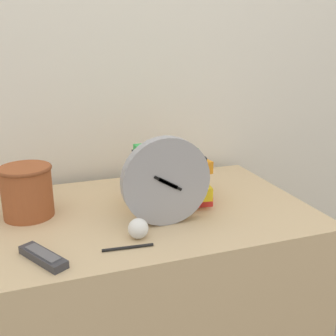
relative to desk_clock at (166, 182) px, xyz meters
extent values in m
cube|color=silver|center=(-0.10, 0.53, 0.35)|extent=(6.00, 0.04, 2.40)
cube|color=tan|center=(-0.10, 0.12, -0.49)|extent=(1.19, 0.67, 0.72)
cylinder|color=#99999E|center=(0.00, 0.00, 0.00)|extent=(0.27, 0.04, 0.27)
cylinder|color=silver|center=(0.00, -0.01, 0.00)|extent=(0.23, 0.01, 0.23)
cube|color=black|center=(0.00, -0.02, 0.00)|extent=(0.06, 0.01, 0.04)
cube|color=black|center=(0.00, -0.02, 0.00)|extent=(0.09, 0.01, 0.06)
cylinder|color=black|center=(0.00, -0.02, 0.00)|extent=(0.01, 0.00, 0.01)
cube|color=red|center=(0.08, 0.17, -0.12)|extent=(0.25, 0.20, 0.03)
cube|color=yellow|center=(0.07, 0.15, -0.08)|extent=(0.25, 0.21, 0.04)
cube|color=#2D9ED1|center=(0.08, 0.17, -0.04)|extent=(0.25, 0.16, 0.03)
cube|color=orange|center=(0.08, 0.17, -0.01)|extent=(0.24, 0.20, 0.04)
cube|color=#232328|center=(0.06, 0.15, 0.03)|extent=(0.22, 0.18, 0.03)
cube|color=green|center=(0.05, 0.16, 0.05)|extent=(0.18, 0.14, 0.02)
cylinder|color=#994C28|center=(-0.39, 0.19, -0.05)|extent=(0.15, 0.15, 0.16)
torus|color=brown|center=(-0.39, 0.19, 0.02)|extent=(0.16, 0.16, 0.01)
cube|color=#333338|center=(-0.36, -0.10, -0.12)|extent=(0.12, 0.16, 0.02)
cube|color=#59595E|center=(-0.36, -0.10, -0.11)|extent=(0.09, 0.12, 0.00)
sphere|color=white|center=(-0.10, -0.06, -0.10)|extent=(0.06, 0.06, 0.06)
cylinder|color=black|center=(-0.15, -0.11, -0.13)|extent=(0.14, 0.02, 0.01)
camera|label=1|loc=(-0.35, -1.02, 0.38)|focal=42.00mm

